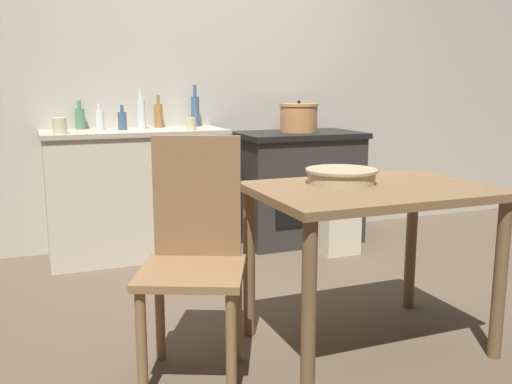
{
  "coord_description": "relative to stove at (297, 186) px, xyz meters",
  "views": [
    {
      "loc": [
        -1.17,
        -2.54,
        1.16
      ],
      "look_at": [
        0.0,
        0.41,
        0.56
      ],
      "focal_mm": 40.0,
      "sensor_mm": 36.0,
      "label": 1
    }
  ],
  "objects": [
    {
      "name": "bottle_center",
      "position": [
        -0.72,
        0.21,
        0.57
      ],
      "size": [
        0.06,
        0.06,
        0.3
      ],
      "color": "#3D5675",
      "rests_on": "counter_cabinet"
    },
    {
      "name": "cup_mid_right",
      "position": [
        -0.85,
        -0.13,
        0.5
      ],
      "size": [
        0.07,
        0.07,
        0.08
      ],
      "primitive_type": "cylinder",
      "color": "beige",
      "rests_on": "counter_cabinet"
    },
    {
      "name": "bottle_left",
      "position": [
        -1.52,
        0.23,
        0.53
      ],
      "size": [
        0.06,
        0.06,
        0.19
      ],
      "color": "#517F5B",
      "rests_on": "counter_cabinet"
    },
    {
      "name": "cup_right",
      "position": [
        -1.67,
        -0.13,
        0.5
      ],
      "size": [
        0.09,
        0.09,
        0.1
      ],
      "primitive_type": "cylinder",
      "color": "beige",
      "rests_on": "counter_cabinet"
    },
    {
      "name": "stock_pot",
      "position": [
        0.01,
        0.01,
        0.51
      ],
      "size": [
        0.29,
        0.29,
        0.23
      ],
      "color": "#B77A47",
      "rests_on": "stove"
    },
    {
      "name": "bottle_mid_left",
      "position": [
        -1.0,
        0.19,
        0.54
      ],
      "size": [
        0.06,
        0.06,
        0.23
      ],
      "color": "olive",
      "rests_on": "counter_cabinet"
    },
    {
      "name": "mixing_bowl_large",
      "position": [
        -0.57,
        -1.62,
        0.35
      ],
      "size": [
        0.32,
        0.32,
        0.07
      ],
      "color": "tan",
      "rests_on": "work_table"
    },
    {
      "name": "work_table",
      "position": [
        -0.49,
        -1.75,
        0.21
      ],
      "size": [
        1.0,
        0.7,
        0.73
      ],
      "color": "brown",
      "rests_on": "ground_plane"
    },
    {
      "name": "stove",
      "position": [
        0.0,
        0.0,
        0.0
      ],
      "size": [
        0.9,
        0.61,
        0.82
      ],
      "color": "#2D2B28",
      "rests_on": "ground_plane"
    },
    {
      "name": "wall_back",
      "position": [
        -0.67,
        0.32,
        0.86
      ],
      "size": [
        8.0,
        0.07,
        2.55
      ],
      "color": "#B2AD9E",
      "rests_on": "ground_plane"
    },
    {
      "name": "ground_plane",
      "position": [
        -0.67,
        -1.26,
        -0.41
      ],
      "size": [
        14.0,
        14.0,
        0.0
      ],
      "primitive_type": "plane",
      "color": "brown"
    },
    {
      "name": "bottle_center_left",
      "position": [
        -1.41,
        0.12,
        0.52
      ],
      "size": [
        0.06,
        0.06,
        0.18
      ],
      "color": "silver",
      "rests_on": "counter_cabinet"
    },
    {
      "name": "counter_cabinet",
      "position": [
        -1.19,
        0.04,
        0.02
      ],
      "size": [
        1.2,
        0.52,
        0.86
      ],
      "color": "beige",
      "rests_on": "ground_plane"
    },
    {
      "name": "flour_sack",
      "position": [
        0.11,
        -0.44,
        -0.22
      ],
      "size": [
        0.25,
        0.18,
        0.39
      ],
      "primitive_type": "cube",
      "color": "beige",
      "rests_on": "ground_plane"
    },
    {
      "name": "bottle_far_left",
      "position": [
        -1.27,
        0.07,
        0.52
      ],
      "size": [
        0.06,
        0.06,
        0.16
      ],
      "color": "#3D5675",
      "rests_on": "counter_cabinet"
    },
    {
      "name": "chair",
      "position": [
        -1.27,
        -1.68,
        0.1
      ],
      "size": [
        0.53,
        0.53,
        0.96
      ],
      "rotation": [
        0.0,
        0.0,
        -0.42
      ],
      "color": "olive",
      "rests_on": "ground_plane"
    },
    {
      "name": "bottle_center_right",
      "position": [
        -1.13,
        0.11,
        0.56
      ],
      "size": [
        0.06,
        0.06,
        0.27
      ],
      "color": "silver",
      "rests_on": "counter_cabinet"
    }
  ]
}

